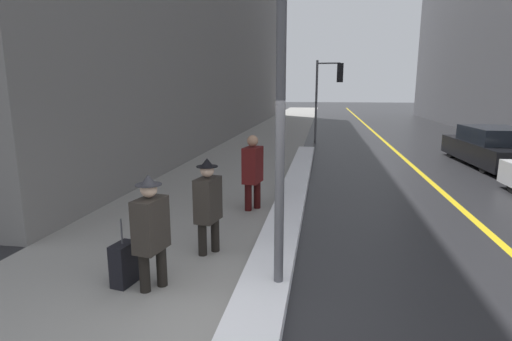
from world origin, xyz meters
name	(u,v)px	position (x,y,z in m)	size (l,w,h in m)	color
sidewalk_slab	(261,145)	(-2.00, 15.00, 0.01)	(4.00, 80.00, 0.01)	gray
road_centre_stripe	(393,148)	(4.00, 15.00, 0.00)	(0.16, 80.00, 0.00)	gold
snow_bank_curb	(294,191)	(0.20, 6.18, 0.10)	(0.66, 14.80, 0.19)	white
lamp_post	(281,55)	(0.38, 1.14, 3.02)	(0.28, 0.28, 5.06)	#515156
traffic_light_near	(331,83)	(1.15, 16.59, 2.90)	(1.31, 0.32, 4.00)	#515156
pedestrian_in_fedora	(151,228)	(-1.28, 1.00, 0.86)	(0.36, 0.52, 1.57)	black
pedestrian_trailing	(208,203)	(-0.88, 2.26, 0.86)	(0.36, 0.53, 1.58)	black
pedestrian_in_glasses	(253,169)	(-0.60, 4.77, 0.92)	(0.40, 0.77, 1.66)	#340C0C
parked_car_black	(492,148)	(6.73, 11.36, 0.63)	(2.05, 4.87, 1.35)	black
rolling_suitcase	(124,264)	(-1.72, 1.04, 0.30)	(0.28, 0.39, 0.95)	black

